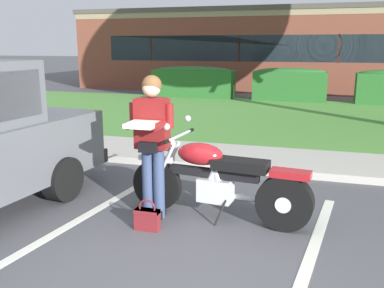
# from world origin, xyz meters

# --- Properties ---
(ground_plane) EXTENTS (140.00, 140.00, 0.00)m
(ground_plane) POSITION_xyz_m (0.00, 0.00, 0.00)
(ground_plane) COLOR #4C4C51
(curb_strip) EXTENTS (60.00, 0.20, 0.12)m
(curb_strip) POSITION_xyz_m (0.00, 3.36, 0.06)
(curb_strip) COLOR #B7B2A8
(curb_strip) RESTS_ON ground
(concrete_walk) EXTENTS (60.00, 1.50, 0.08)m
(concrete_walk) POSITION_xyz_m (0.00, 4.21, 0.04)
(concrete_walk) COLOR #B7B2A8
(concrete_walk) RESTS_ON ground
(grass_lawn) EXTENTS (60.00, 7.91, 0.06)m
(grass_lawn) POSITION_xyz_m (0.00, 8.91, 0.03)
(grass_lawn) COLOR #518E3D
(grass_lawn) RESTS_ON ground
(stall_stripe_0) EXTENTS (0.64, 4.38, 0.01)m
(stall_stripe_0) POSITION_xyz_m (-1.71, 0.20, 0.00)
(stall_stripe_0) COLOR silver
(stall_stripe_0) RESTS_ON ground
(stall_stripe_1) EXTENTS (0.64, 4.38, 0.01)m
(stall_stripe_1) POSITION_xyz_m (0.98, 0.20, 0.00)
(stall_stripe_1) COLOR silver
(stall_stripe_1) RESTS_ON ground
(motorcycle) EXTENTS (2.24, 0.82, 1.18)m
(motorcycle) POSITION_xyz_m (0.01, 1.36, 0.48)
(motorcycle) COLOR black
(motorcycle) RESTS_ON ground
(rider_person) EXTENTS (0.54, 0.59, 1.70)m
(rider_person) POSITION_xyz_m (-0.82, 1.18, 1.01)
(rider_person) COLOR black
(rider_person) RESTS_ON ground
(handbag) EXTENTS (0.28, 0.13, 0.36)m
(handbag) POSITION_xyz_m (-0.75, 0.83, 0.14)
(handbag) COLOR maroon
(handbag) RESTS_ON ground
(hedge_left) EXTENTS (3.18, 0.90, 1.24)m
(hedge_left) POSITION_xyz_m (-3.78, 12.72, 0.65)
(hedge_left) COLOR #286028
(hedge_left) RESTS_ON ground
(hedge_center_left) EXTENTS (2.62, 0.90, 1.24)m
(hedge_center_left) POSITION_xyz_m (-0.09, 12.72, 0.65)
(hedge_center_left) COLOR #286028
(hedge_center_left) RESTS_ON ground
(brick_building) EXTENTS (24.00, 8.13, 3.66)m
(brick_building) POSITION_xyz_m (1.59, 19.09, 1.83)
(brick_building) COLOR brown
(brick_building) RESTS_ON ground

